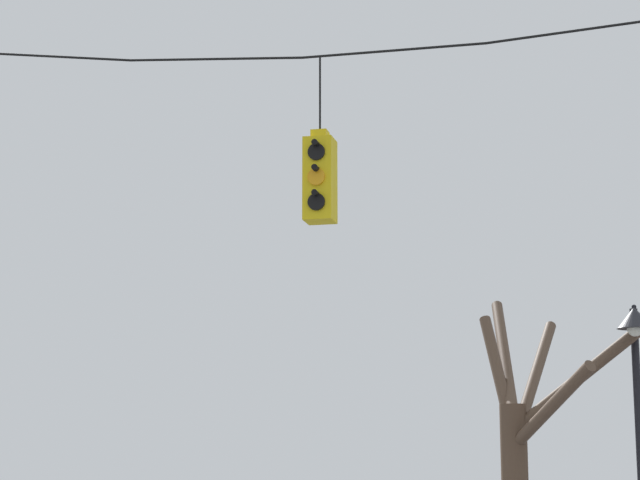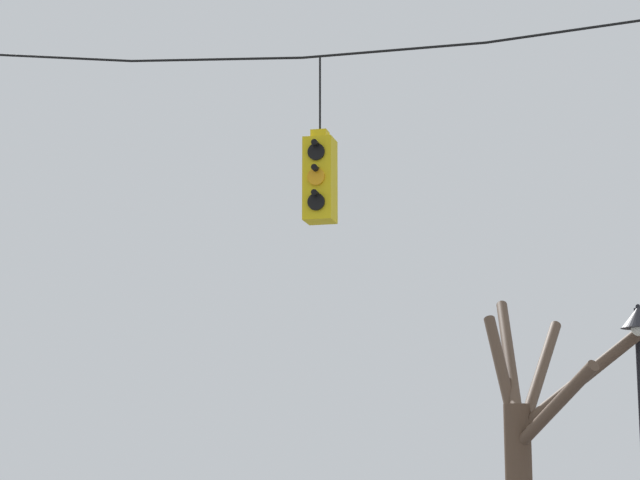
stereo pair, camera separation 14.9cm
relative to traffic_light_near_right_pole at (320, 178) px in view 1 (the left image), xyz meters
The scene contains 4 objects.
span_wire 1.97m from the traffic_light_near_right_pole, ahead, with size 15.19×0.03×0.86m.
traffic_light_near_right_pole is the anchor object (origin of this frame).
street_lamp 6.85m from the traffic_light_near_right_pole, 57.38° to the left, with size 0.54×0.92×4.68m.
bare_tree 6.94m from the traffic_light_near_right_pole, 72.91° to the left, with size 3.18×4.10×5.17m.
Camera 1 is at (2.35, -13.75, 2.13)m, focal length 70.00 mm.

